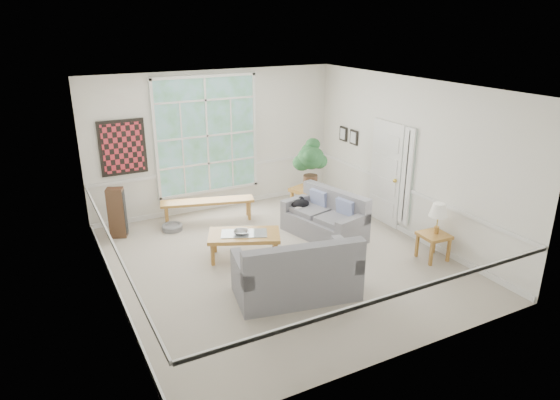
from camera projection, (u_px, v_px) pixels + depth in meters
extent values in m
cube|color=#A69C8E|center=(280.00, 261.00, 8.73)|extent=(5.50, 6.00, 0.01)
cube|color=white|center=(280.00, 86.00, 7.69)|extent=(5.50, 6.00, 0.02)
cube|color=white|center=(216.00, 141.00, 10.70)|extent=(5.50, 0.02, 3.00)
cube|color=white|center=(401.00, 250.00, 5.71)|extent=(5.50, 0.02, 3.00)
cube|color=white|center=(107.00, 207.00, 7.01)|extent=(0.02, 6.00, 3.00)
cube|color=white|center=(409.00, 158.00, 9.40)|extent=(0.02, 6.00, 3.00)
cube|color=white|center=(207.00, 136.00, 10.53)|extent=(2.30, 0.08, 2.40)
cube|color=white|center=(386.00, 173.00, 10.04)|extent=(0.08, 0.90, 2.10)
cube|color=white|center=(407.00, 177.00, 9.48)|extent=(0.08, 0.26, 1.90)
cube|color=maroon|center=(123.00, 148.00, 9.78)|extent=(0.90, 0.06, 1.10)
cube|color=black|center=(353.00, 137.00, 10.82)|extent=(0.04, 0.26, 0.32)
cube|color=black|center=(343.00, 134.00, 11.16)|extent=(0.04, 0.26, 0.32)
cube|color=slate|center=(324.00, 215.00, 9.57)|extent=(1.20, 1.77, 0.87)
cube|color=slate|center=(296.00, 266.00, 7.50)|extent=(1.97, 1.28, 0.99)
cube|color=#A77331|center=(244.00, 246.00, 8.76)|extent=(1.41, 1.13, 0.46)
imported|color=gray|center=(241.00, 232.00, 8.65)|extent=(0.45, 0.45, 0.08)
cube|color=#A77331|center=(208.00, 210.00, 10.38)|extent=(1.94, 0.88, 0.45)
cube|color=#A77331|center=(309.00, 202.00, 10.59)|extent=(0.80, 0.80, 0.63)
cube|color=#A77331|center=(433.00, 246.00, 8.71)|extent=(0.50, 0.50, 0.48)
cylinder|color=slate|center=(172.00, 227.00, 9.96)|extent=(0.54, 0.54, 0.12)
cube|color=#432B1B|center=(117.00, 213.00, 9.53)|extent=(0.37, 0.33, 0.98)
ellipsoid|color=black|center=(300.00, 203.00, 9.88)|extent=(0.45, 0.40, 0.18)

